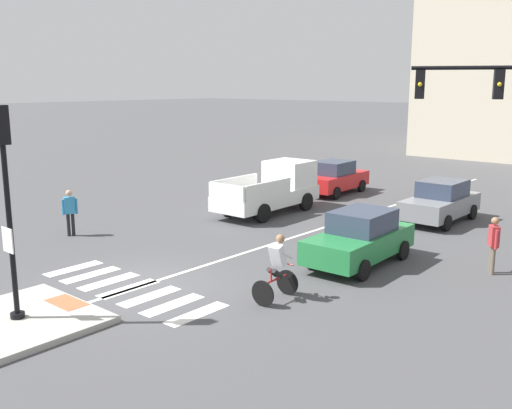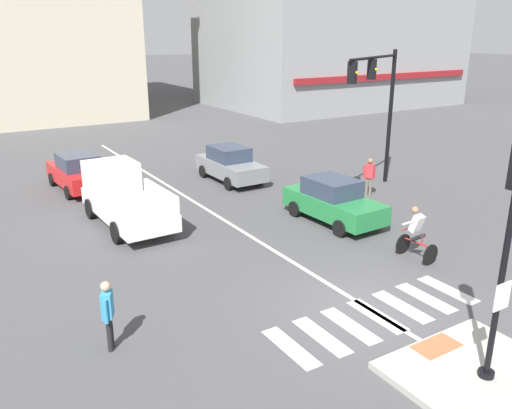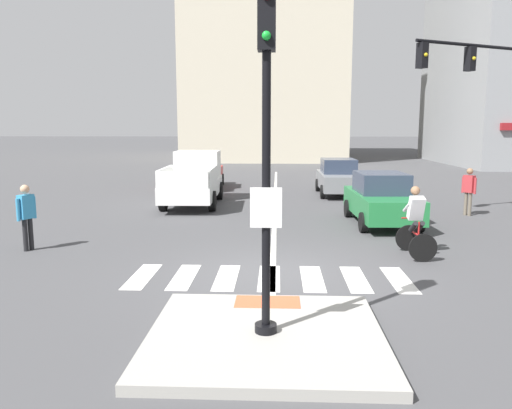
% 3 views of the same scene
% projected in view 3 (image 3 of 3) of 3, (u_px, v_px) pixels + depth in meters
% --- Properties ---
extents(ground_plane, '(300.00, 300.00, 0.00)m').
position_uv_depth(ground_plane, '(270.00, 273.00, 10.65)').
color(ground_plane, '#474749').
extents(traffic_island, '(3.39, 3.19, 0.15)m').
position_uv_depth(traffic_island, '(266.00, 337.00, 7.23)').
color(traffic_island, '#A3A099').
rests_on(traffic_island, ground).
extents(tactile_pad_front, '(1.10, 0.60, 0.01)m').
position_uv_depth(tactile_pad_front, '(267.00, 302.00, 8.45)').
color(tactile_pad_front, '#DB5B38').
rests_on(tactile_pad_front, traffic_island).
extents(signal_pole, '(0.44, 0.38, 4.77)m').
position_uv_depth(signal_pole, '(266.00, 132.00, 6.77)').
color(signal_pole, black).
rests_on(signal_pole, traffic_island).
extents(crosswalk_stripe_a, '(0.44, 1.80, 0.01)m').
position_uv_depth(crosswalk_stripe_a, '(142.00, 276.00, 10.39)').
color(crosswalk_stripe_a, silver).
rests_on(crosswalk_stripe_a, ground).
extents(crosswalk_stripe_b, '(0.44, 1.80, 0.01)m').
position_uv_depth(crosswalk_stripe_b, '(184.00, 277.00, 10.36)').
color(crosswalk_stripe_b, silver).
rests_on(crosswalk_stripe_b, ground).
extents(crosswalk_stripe_c, '(0.44, 1.80, 0.01)m').
position_uv_depth(crosswalk_stripe_c, '(227.00, 277.00, 10.32)').
color(crosswalk_stripe_c, silver).
rests_on(crosswalk_stripe_c, ground).
extents(crosswalk_stripe_d, '(0.44, 1.80, 0.01)m').
position_uv_depth(crosswalk_stripe_d, '(269.00, 278.00, 10.28)').
color(crosswalk_stripe_d, silver).
rests_on(crosswalk_stripe_d, ground).
extents(crosswalk_stripe_e, '(0.44, 1.80, 0.01)m').
position_uv_depth(crosswalk_stripe_e, '(312.00, 278.00, 10.24)').
color(crosswalk_stripe_e, silver).
rests_on(crosswalk_stripe_e, ground).
extents(crosswalk_stripe_f, '(0.44, 1.80, 0.01)m').
position_uv_depth(crosswalk_stripe_f, '(355.00, 279.00, 10.20)').
color(crosswalk_stripe_f, silver).
rests_on(crosswalk_stripe_f, ground).
extents(crosswalk_stripe_g, '(0.44, 1.80, 0.01)m').
position_uv_depth(crosswalk_stripe_g, '(399.00, 279.00, 10.17)').
color(crosswalk_stripe_g, silver).
rests_on(crosswalk_stripe_g, ground).
extents(lane_centre_line, '(0.14, 28.00, 0.01)m').
position_uv_depth(lane_centre_line, '(275.00, 202.00, 20.51)').
color(lane_centre_line, silver).
rests_on(lane_centre_line, ground).
extents(traffic_light_mast, '(4.75, 2.50, 6.05)m').
position_uv_depth(traffic_light_mast, '(492.00, 93.00, 17.38)').
color(traffic_light_mast, black).
rests_on(traffic_light_mast, ground).
extents(building_corner_left, '(14.90, 19.65, 20.10)m').
position_uv_depth(building_corner_left, '(266.00, 56.00, 49.99)').
color(building_corner_left, beige).
rests_on(building_corner_left, ground).
extents(car_green_eastbound_mid, '(1.97, 4.16, 1.64)m').
position_uv_depth(car_green_eastbound_mid, '(381.00, 199.00, 15.90)').
color(car_green_eastbound_mid, '#237A3D').
rests_on(car_green_eastbound_mid, ground).
extents(car_grey_eastbound_far, '(1.87, 4.11, 1.64)m').
position_uv_depth(car_grey_eastbound_far, '(338.00, 177.00, 22.78)').
color(car_grey_eastbound_far, slate).
rests_on(car_grey_eastbound_far, ground).
extents(car_red_westbound_distant, '(2.03, 4.19, 1.64)m').
position_uv_depth(car_red_westbound_distant, '(204.00, 172.00, 25.32)').
color(car_red_westbound_distant, red).
rests_on(car_red_westbound_distant, ground).
extents(pickup_truck_white_westbound_far, '(2.16, 5.15, 2.08)m').
position_uv_depth(pickup_truck_white_westbound_far, '(194.00, 180.00, 20.15)').
color(pickup_truck_white_westbound_far, white).
rests_on(pickup_truck_white_westbound_far, ground).
extents(cyclist, '(0.72, 1.12, 1.68)m').
position_uv_depth(cyclist, '(416.00, 220.00, 11.95)').
color(cyclist, black).
rests_on(cyclist, ground).
extents(pedestrian_at_curb_left, '(0.35, 0.51, 1.67)m').
position_uv_depth(pedestrian_at_curb_left, '(26.00, 212.00, 12.44)').
color(pedestrian_at_curb_left, black).
rests_on(pedestrian_at_curb_left, ground).
extents(pedestrian_waiting_far_side, '(0.39, 0.46, 1.67)m').
position_uv_depth(pedestrian_waiting_far_side, '(469.00, 188.00, 17.38)').
color(pedestrian_waiting_far_side, '#6B6051').
rests_on(pedestrian_waiting_far_side, ground).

